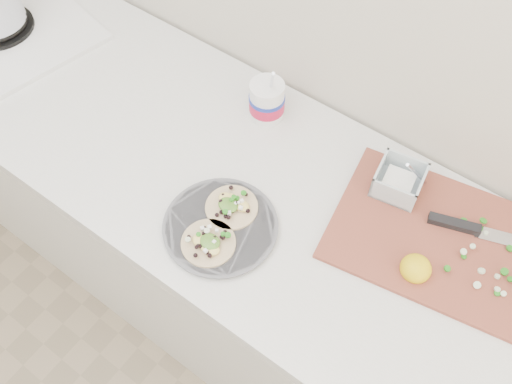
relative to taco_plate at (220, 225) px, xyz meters
The scene contains 4 objects.
counter 0.53m from the taco_plate, 140.12° to the left, with size 2.44×0.66×0.90m.
taco_plate is the anchor object (origin of this frame).
tub 0.37m from the taco_plate, 108.45° to the left, with size 0.10×0.10×0.21m.
cutboard 0.51m from the taco_plate, 34.28° to the left, with size 0.55×0.43×0.08m.
Camera 1 is at (0.67, 0.77, 2.06)m, focal length 40.00 mm.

